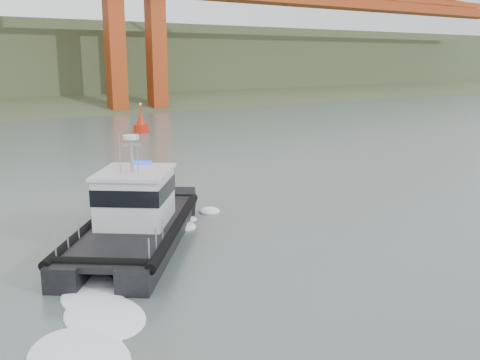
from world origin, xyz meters
name	(u,v)px	position (x,y,z in m)	size (l,w,h in m)	color
ground	(330,252)	(0.00, 0.00, 0.00)	(400.00, 400.00, 0.00)	#4C5A56
patrol_boat	(134,217)	(-7.76, 6.50, 1.50)	(11.14, 12.53, 6.01)	black
nav_buoy	(141,124)	(10.33, 47.11, 1.10)	(2.01, 2.01, 4.18)	red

